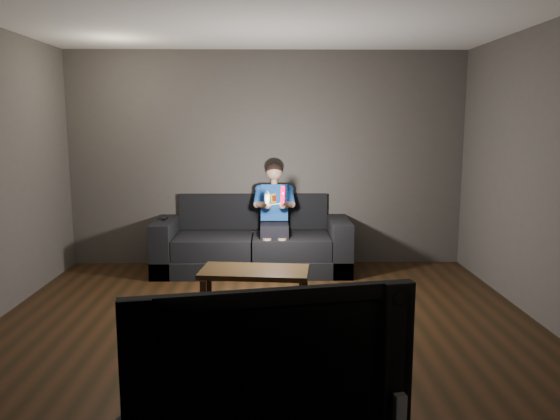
{
  "coord_description": "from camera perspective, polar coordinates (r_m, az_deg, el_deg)",
  "views": [
    {
      "loc": [
        0.05,
        -4.43,
        1.81
      ],
      "look_at": [
        0.15,
        1.55,
        0.85
      ],
      "focal_mm": 35.0,
      "sensor_mm": 36.0,
      "label": 1
    }
  ],
  "objects": [
    {
      "name": "floor",
      "position": [
        4.79,
        -1.51,
        -13.11
      ],
      "size": [
        5.0,
        5.0,
        0.0
      ],
      "primitive_type": "plane",
      "color": "black",
      "rests_on": "ground"
    },
    {
      "name": "sofa",
      "position": [
        6.81,
        -2.86,
        -3.73
      ],
      "size": [
        2.36,
        1.02,
        0.91
      ],
      "color": "black",
      "rests_on": "floor"
    },
    {
      "name": "nunchuk_white",
      "position": [
        6.16,
        -1.35,
        1.27
      ],
      "size": [
        0.07,
        0.1,
        0.16
      ],
      "color": "silver",
      "rests_on": "child"
    },
    {
      "name": "front_wall",
      "position": [
        1.99,
        -2.31,
        -4.32
      ],
      "size": [
        5.0,
        0.04,
        2.7
      ],
      "primitive_type": "cube",
      "color": "#413D38",
      "rests_on": "ground"
    },
    {
      "name": "coffee_table",
      "position": [
        5.41,
        -2.68,
        -6.75
      ],
      "size": [
        1.11,
        0.64,
        0.38
      ],
      "color": "black",
      "rests_on": "floor"
    },
    {
      "name": "child",
      "position": [
        6.65,
        -0.59,
        0.23
      ],
      "size": [
        0.5,
        0.61,
        1.23
      ],
      "color": "black",
      "rests_on": "sofa"
    },
    {
      "name": "back_wall",
      "position": [
        6.95,
        -1.38,
        5.32
      ],
      "size": [
        5.0,
        0.04,
        2.7
      ],
      "primitive_type": "cube",
      "color": "#413D38",
      "rests_on": "ground"
    },
    {
      "name": "tv",
      "position": [
        2.37,
        -1.33,
        -15.29
      ],
      "size": [
        1.18,
        0.38,
        0.68
      ],
      "primitive_type": "imported",
      "rotation": [
        0.0,
        0.0,
        0.19
      ],
      "color": "black",
      "rests_on": "media_console"
    },
    {
      "name": "ceiling",
      "position": [
        4.52,
        -1.67,
        20.46
      ],
      "size": [
        5.0,
        5.0,
        0.02
      ],
      "primitive_type": "cube",
      "color": "silver",
      "rests_on": "back_wall"
    },
    {
      "name": "wii_remote_red",
      "position": [
        6.15,
        0.31,
        1.61
      ],
      "size": [
        0.06,
        0.08,
        0.2
      ],
      "color": "#E5002E",
      "rests_on": "child"
    },
    {
      "name": "wii_remote_black",
      "position": [
        6.77,
        -11.94,
        -0.89
      ],
      "size": [
        0.04,
        0.14,
        0.03
      ],
      "color": "black",
      "rests_on": "sofa"
    },
    {
      "name": "wii_console",
      "position": [
        2.54,
        11.79,
        -19.79
      ],
      "size": [
        0.08,
        0.16,
        0.2
      ],
      "primitive_type": "cube",
      "rotation": [
        0.0,
        0.0,
        0.2
      ],
      "color": "silver",
      "rests_on": "media_console"
    }
  ]
}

